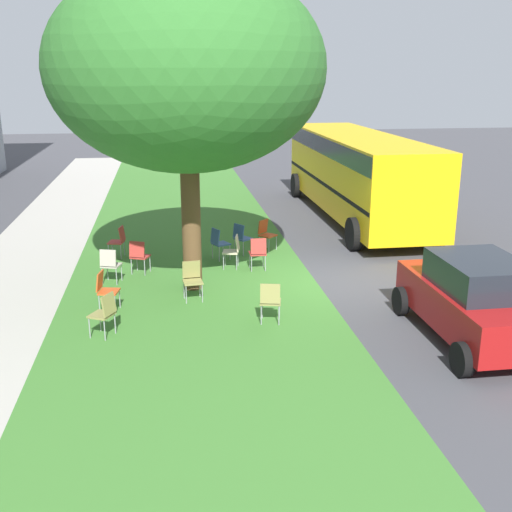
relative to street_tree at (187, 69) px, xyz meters
The scene contains 18 objects.
ground 5.94m from the street_tree, 89.87° to the right, with size 80.00×80.00×0.00m, color #424247.
grass_verge 4.99m from the street_tree, 41.82° to the right, with size 48.00×6.00×0.01m, color #3D752D.
sidewalk_strip 6.65m from the street_tree, 89.91° to the left, with size 48.00×2.80×0.01m, color #ADA89E.
street_tree is the anchor object (origin of this frame).
chair_0 5.61m from the street_tree, 34.03° to the left, with size 0.49×0.50×0.88m.
chair_1 5.06m from the street_tree, 20.26° to the right, with size 0.55×0.56×0.88m.
chair_2 4.55m from the street_tree, behind, with size 0.46×0.46×0.88m.
chair_3 4.92m from the street_tree, 57.45° to the right, with size 0.42×0.42×0.88m.
chair_4 5.29m from the street_tree, 148.84° to the right, with size 0.50×0.49×0.88m.
chair_5 5.83m from the street_tree, 36.97° to the right, with size 0.59×0.59×0.88m.
chair_6 4.92m from the street_tree, 73.08° to the left, with size 0.53×0.52×0.88m.
chair_7 4.82m from the street_tree, 38.90° to the right, with size 0.50×0.50×0.88m.
chair_8 5.48m from the street_tree, 145.05° to the left, with size 0.56×0.57×0.88m.
chair_9 5.41m from the street_tree, 29.40° to the right, with size 0.58×0.58×0.88m.
chair_10 4.82m from the street_tree, 45.89° to the left, with size 0.55×0.54×0.88m.
chair_11 5.02m from the street_tree, 122.45° to the left, with size 0.49×0.50×0.88m.
parked_car 7.60m from the street_tree, 126.27° to the right, with size 3.70×1.92×1.65m.
school_bus 9.47m from the street_tree, 42.33° to the right, with size 10.40×2.80×2.88m.
Camera 1 is at (-14.01, 3.75, 4.95)m, focal length 43.46 mm.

